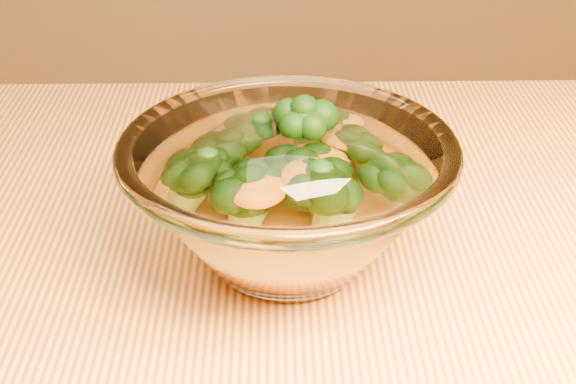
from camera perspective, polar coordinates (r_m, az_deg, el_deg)
The scene contains 3 objects.
glass_bowl at distance 0.46m, azimuth -0.00°, elevation -0.45°, with size 0.19×0.19×0.08m.
cheese_sauce at distance 0.47m, azimuth 0.00°, elevation -2.32°, with size 0.11×0.11×0.03m, color orange.
broccoli_heap at distance 0.46m, azimuth 0.10°, elevation 1.21°, with size 0.13×0.11×0.07m.
Camera 1 is at (-0.04, -0.27, 1.03)m, focal length 50.00 mm.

